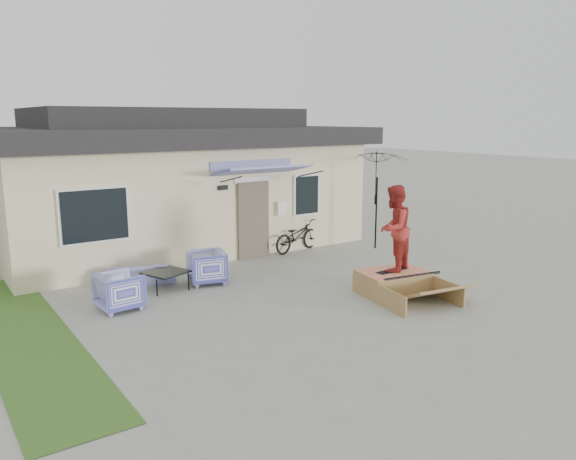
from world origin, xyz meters
TOP-DOWN VIEW (x-y plane):
  - ground at (0.00, 0.00)m, footprint 90.00×90.00m
  - grass_strip at (-5.20, 2.00)m, footprint 1.40×8.00m
  - house at (0.00, 7.99)m, footprint 10.80×8.49m
  - loveseat at (-2.37, 3.95)m, footprint 1.60×0.91m
  - armchair_left at (-3.39, 2.41)m, footprint 0.83×0.87m
  - armchair_right at (-1.13, 3.04)m, footprint 0.95×0.99m
  - coffee_table at (-2.09, 3.15)m, footprint 1.07×1.07m
  - bicycle at (2.41, 4.39)m, footprint 1.83×0.96m
  - patio_umbrella at (4.54, 3.40)m, footprint 2.08×1.98m
  - skate_ramp at (1.89, 0.04)m, footprint 1.75×2.14m
  - skateboard at (1.89, 0.09)m, footprint 0.86×0.26m
  - skater at (1.89, 0.09)m, footprint 1.12×1.00m

SIDE VIEW (x-z plane):
  - ground at x=0.00m, z-range 0.00..0.00m
  - grass_strip at x=-5.20m, z-range 0.00..0.01m
  - coffee_table at x=-2.09m, z-range 0.00..0.41m
  - skate_ramp at x=1.89m, z-range 0.00..0.48m
  - loveseat at x=-2.37m, z-range 0.00..0.60m
  - armchair_left at x=-3.39m, z-range 0.00..0.83m
  - armchair_right at x=-1.13m, z-range 0.00..0.84m
  - skateboard at x=1.89m, z-range 0.48..0.53m
  - bicycle at x=2.41m, z-range 0.00..1.11m
  - skater at x=1.89m, z-range 0.53..2.41m
  - patio_umbrella at x=4.54m, z-range 0.65..2.85m
  - house at x=0.00m, z-range -0.11..3.99m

